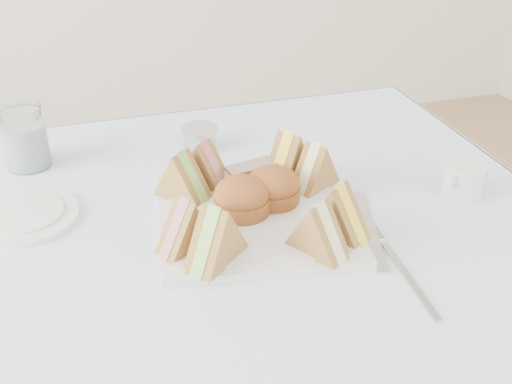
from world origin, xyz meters
name	(u,v)px	position (x,y,z in m)	size (l,w,h in m)	color
tablecloth	(235,255)	(0.00, 0.00, 0.74)	(1.02, 1.02, 0.01)	silver
serving_plate	(256,218)	(0.05, 0.07, 0.75)	(0.28, 0.28, 0.01)	silver
sandwich_fl_a	(187,223)	(-0.06, 0.02, 0.80)	(0.09, 0.04, 0.08)	#9F6A40
sandwich_fl_b	(216,234)	(-0.03, -0.02, 0.80)	(0.09, 0.04, 0.08)	#9F6A40
sandwich_fr_a	(338,210)	(0.14, -0.01, 0.80)	(0.09, 0.04, 0.08)	#9F6A40
sandwich_fr_b	(318,227)	(0.10, -0.04, 0.80)	(0.09, 0.04, 0.08)	#9F6A40
sandwich_bl_a	(182,174)	(-0.04, 0.15, 0.80)	(0.09, 0.04, 0.08)	#9F6A40
sandwich_bl_b	(204,163)	(0.00, 0.18, 0.80)	(0.09, 0.04, 0.08)	#9F6A40
sandwich_br_a	(315,166)	(0.16, 0.12, 0.80)	(0.09, 0.04, 0.08)	#9F6A40
sandwich_br_b	(288,155)	(0.13, 0.16, 0.80)	(0.09, 0.04, 0.08)	#9F6A40
scone_left	(242,197)	(0.03, 0.08, 0.79)	(0.08, 0.08, 0.06)	brown
scone_right	(273,187)	(0.09, 0.09, 0.79)	(0.08, 0.08, 0.05)	brown
pastry_slice	(251,175)	(0.07, 0.15, 0.78)	(0.08, 0.03, 0.04)	tan
side_plate	(25,216)	(-0.27, 0.18, 0.75)	(0.16, 0.16, 0.01)	silver
water_glass	(25,137)	(-0.27, 0.35, 0.80)	(0.07, 0.07, 0.11)	white
tea_strainer	(200,139)	(0.03, 0.33, 0.76)	(0.07, 0.07, 0.04)	silver
knife	(370,229)	(0.20, 0.00, 0.75)	(0.02, 0.21, 0.00)	silver
fork	(408,278)	(0.20, -0.12, 0.75)	(0.01, 0.17, 0.00)	silver
creamer_jug	(464,179)	(0.39, 0.05, 0.77)	(0.06, 0.06, 0.05)	silver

